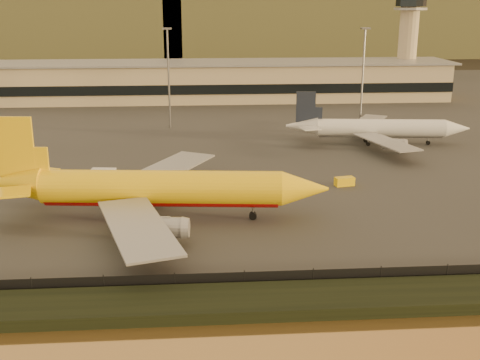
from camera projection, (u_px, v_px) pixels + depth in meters
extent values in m
plane|color=black|center=(222.00, 247.00, 81.85)|extent=(900.00, 900.00, 0.00)
cube|color=black|center=(229.00, 303.00, 65.41)|extent=(320.00, 7.00, 1.40)
cube|color=#2D2D2D|center=(207.00, 117.00, 172.56)|extent=(320.00, 220.00, 0.20)
cube|color=black|center=(227.00, 281.00, 69.06)|extent=(300.00, 0.05, 2.20)
cube|color=tan|center=(205.00, 82.00, 199.46)|extent=(160.00, 22.00, 12.00)
cube|color=black|center=(206.00, 90.00, 189.05)|extent=(160.00, 0.60, 3.00)
cube|color=gray|center=(205.00, 63.00, 197.65)|extent=(164.00, 24.00, 0.60)
cylinder|color=tan|center=(407.00, 51.00, 207.52)|extent=(6.40, 6.40, 30.00)
cylinder|color=black|center=(411.00, 1.00, 202.70)|extent=(10.40, 10.40, 3.50)
cylinder|color=gray|center=(410.00, 9.00, 203.43)|extent=(11.20, 11.20, 0.80)
cylinder|color=slate|center=(169.00, 80.00, 153.91)|extent=(0.50, 0.50, 25.00)
cube|color=slate|center=(167.00, 29.00, 150.25)|extent=(2.20, 2.20, 0.40)
cylinder|color=slate|center=(362.00, 79.00, 155.51)|extent=(0.50, 0.50, 25.00)
cube|color=slate|center=(365.00, 28.00, 151.85)|extent=(2.20, 2.20, 0.40)
cylinder|color=yellow|center=(162.00, 187.00, 90.65)|extent=(36.56, 8.82, 5.23)
cylinder|color=red|center=(162.00, 193.00, 90.91)|extent=(35.44, 7.58, 4.08)
cone|color=yellow|center=(305.00, 189.00, 90.09)|extent=(7.53, 5.91, 5.23)
cone|color=yellow|center=(13.00, 184.00, 91.11)|extent=(9.53, 6.11, 5.23)
cube|color=yellow|center=(15.00, 147.00, 89.43)|extent=(5.55, 0.97, 9.15)
cube|color=yellow|center=(38.00, 172.00, 95.96)|extent=(6.60, 6.57, 0.31)
cube|color=yellow|center=(12.00, 192.00, 85.94)|extent=(5.97, 5.92, 0.31)
cube|color=gray|center=(168.00, 168.00, 104.27)|extent=(16.77, 23.31, 0.31)
cylinder|color=gray|center=(180.00, 182.00, 101.37)|extent=(6.29, 3.47, 2.88)
cube|color=gray|center=(138.00, 226.00, 77.60)|extent=(13.10, 23.70, 0.31)
cylinder|color=gray|center=(161.00, 227.00, 81.20)|extent=(6.29, 3.47, 2.88)
cylinder|color=black|center=(253.00, 216.00, 91.56)|extent=(1.24, 1.03, 1.15)
cylinder|color=slate|center=(253.00, 212.00, 91.38)|extent=(0.20, 0.20, 2.35)
cylinder|color=black|center=(135.00, 220.00, 89.75)|extent=(1.24, 1.03, 1.15)
cylinder|color=slate|center=(135.00, 216.00, 89.58)|extent=(0.20, 0.20, 2.35)
cylinder|color=black|center=(141.00, 209.00, 94.26)|extent=(1.24, 1.03, 1.15)
cylinder|color=slate|center=(141.00, 206.00, 94.09)|extent=(0.20, 0.20, 2.35)
cylinder|color=silver|center=(381.00, 128.00, 138.32)|extent=(29.34, 7.20, 4.04)
cylinder|color=gray|center=(380.00, 131.00, 138.52)|extent=(28.44, 6.23, 3.15)
cone|color=silver|center=(457.00, 128.00, 137.71)|extent=(6.06, 4.63, 4.04)
cone|color=silver|center=(302.00, 126.00, 138.87)|extent=(7.67, 4.81, 4.04)
cube|color=#1C2232|center=(306.00, 107.00, 137.56)|extent=(4.45, 0.81, 7.07)
cube|color=silver|center=(307.00, 121.00, 142.59)|extent=(5.26, 5.16, 0.24)
cube|color=silver|center=(310.00, 128.00, 134.86)|extent=(4.73, 4.58, 0.24)
cube|color=gray|center=(369.00, 122.00, 149.18)|extent=(13.59, 18.68, 0.24)
cylinder|color=gray|center=(379.00, 128.00, 146.82)|extent=(5.06, 2.74, 2.22)
cube|color=gray|center=(386.00, 142.00, 127.92)|extent=(10.36, 19.02, 0.24)
cylinder|color=gray|center=(393.00, 144.00, 130.78)|extent=(5.06, 2.74, 2.22)
cylinder|color=black|center=(428.00, 143.00, 138.91)|extent=(0.96, 0.80, 0.89)
cylinder|color=slate|center=(428.00, 141.00, 138.77)|extent=(0.21, 0.21, 1.82)
cylinder|color=black|center=(368.00, 144.00, 137.66)|extent=(0.96, 0.80, 0.89)
cylinder|color=slate|center=(368.00, 142.00, 137.53)|extent=(0.21, 0.21, 1.82)
cylinder|color=black|center=(365.00, 140.00, 141.14)|extent=(0.96, 0.80, 0.89)
cylinder|color=slate|center=(365.00, 138.00, 141.01)|extent=(0.21, 0.21, 1.82)
cube|color=yellow|center=(344.00, 181.00, 108.10)|extent=(3.72, 2.24, 1.56)
cube|color=silver|center=(103.00, 174.00, 111.89)|extent=(4.64, 2.51, 1.99)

